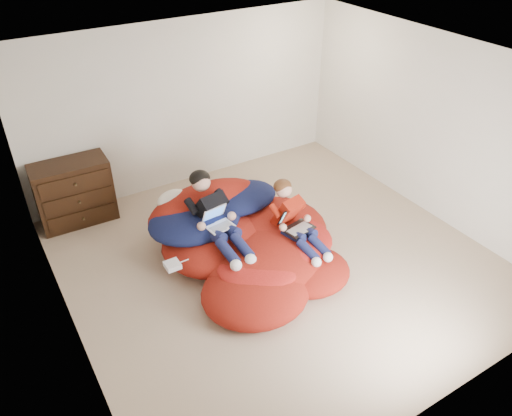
{
  "coord_description": "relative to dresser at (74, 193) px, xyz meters",
  "views": [
    {
      "loc": [
        -2.81,
        -4.07,
        4.09
      ],
      "look_at": [
        -0.15,
        0.28,
        0.7
      ],
      "focal_mm": 35.0,
      "sensor_mm": 36.0,
      "label": 1
    }
  ],
  "objects": [
    {
      "name": "power_adapter",
      "position": [
        0.55,
        -2.1,
        -0.03
      ],
      "size": [
        0.17,
        0.17,
        0.06
      ],
      "primitive_type": "cube",
      "rotation": [
        0.0,
        0.0,
        -0.01
      ],
      "color": "silver",
      "rests_on": "beanbag_pile"
    },
    {
      "name": "dresser",
      "position": [
        0.0,
        0.0,
        0.0
      ],
      "size": [
        1.03,
        0.58,
        0.91
      ],
      "color": "black",
      "rests_on": "ground"
    },
    {
      "name": "laptop_white",
      "position": [
        1.26,
        -1.86,
        0.18
      ],
      "size": [
        0.33,
        0.34,
        0.22
      ],
      "color": "silver",
      "rests_on": "older_boy"
    },
    {
      "name": "beanbag_pile",
      "position": [
        1.6,
        -1.97,
        -0.2
      ],
      "size": [
        2.28,
        2.4,
        0.85
      ],
      "color": "#9F1D11",
      "rests_on": "ground"
    },
    {
      "name": "room_shell",
      "position": [
        1.9,
        -2.23,
        -0.23
      ],
      "size": [
        5.1,
        5.1,
        2.77
      ],
      "color": "tan",
      "rests_on": "ground"
    },
    {
      "name": "older_boy",
      "position": [
        1.26,
        -1.76,
        0.24
      ],
      "size": [
        0.41,
        1.24,
        0.76
      ],
      "color": "black",
      "rests_on": "beanbag_pile"
    },
    {
      "name": "cream_pillow",
      "position": [
        1.0,
        -1.14,
        0.17
      ],
      "size": [
        0.42,
        0.27,
        0.27
      ],
      "primitive_type": "ellipsoid",
      "color": "silver",
      "rests_on": "beanbag_pile"
    },
    {
      "name": "younger_boy",
      "position": [
        2.1,
        -2.26,
        0.17
      ],
      "size": [
        0.37,
        1.03,
        0.71
      ],
      "color": "#B0220F",
      "rests_on": "beanbag_pile"
    },
    {
      "name": "laptop_black",
      "position": [
        2.1,
        -2.3,
        0.11
      ],
      "size": [
        0.41,
        0.43,
        0.25
      ],
      "color": "black",
      "rests_on": "younger_boy"
    }
  ]
}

